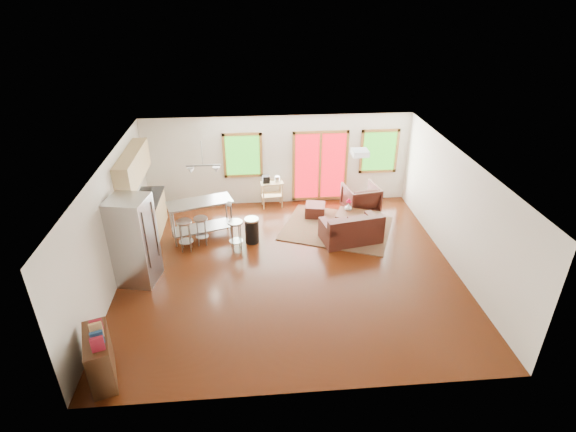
{
  "coord_description": "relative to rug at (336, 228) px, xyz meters",
  "views": [
    {
      "loc": [
        -0.76,
        -8.5,
        5.87
      ],
      "look_at": [
        0.0,
        0.3,
        1.2
      ],
      "focal_mm": 28.0,
      "sensor_mm": 36.0,
      "label": 1
    }
  ],
  "objects": [
    {
      "name": "kitchen_cart",
      "position": [
        -1.65,
        1.49,
        0.64
      ],
      "size": [
        0.67,
        0.47,
        0.96
      ],
      "rotation": [
        0.0,
        0.0,
        0.1
      ],
      "color": "tan",
      "rests_on": "floor"
    },
    {
      "name": "cabinets",
      "position": [
        -4.91,
        -0.03,
        0.91
      ],
      "size": [
        0.64,
        2.24,
        2.3
      ],
      "color": "tan",
      "rests_on": "floor"
    },
    {
      "name": "vase",
      "position": [
        0.34,
        0.24,
        0.51
      ],
      "size": [
        0.23,
        0.24,
        0.33
      ],
      "rotation": [
        0.0,
        0.0,
        -0.23
      ],
      "color": "silver",
      "rests_on": "coffee_table"
    },
    {
      "name": "bar_stool_a",
      "position": [
        -3.84,
        -0.72,
        0.58
      ],
      "size": [
        0.39,
        0.39,
        0.8
      ],
      "rotation": [
        0.0,
        0.0,
        0.04
      ],
      "color": "#B7BABC",
      "rests_on": "floor"
    },
    {
      "name": "ceiling",
      "position": [
        -1.42,
        -1.73,
        2.6
      ],
      "size": [
        7.5,
        7.0,
        0.02
      ],
      "primitive_type": "cube",
      "color": "white",
      "rests_on": "ground"
    },
    {
      "name": "cup",
      "position": [
        -2.77,
        -0.32,
        1.0
      ],
      "size": [
        0.15,
        0.13,
        0.14
      ],
      "primitive_type": "imported",
      "rotation": [
        0.0,
        0.0,
        0.17
      ],
      "color": "white",
      "rests_on": "island"
    },
    {
      "name": "right_wall",
      "position": [
        2.34,
        -1.73,
        1.29
      ],
      "size": [
        0.02,
        7.0,
        2.6
      ],
      "primitive_type": "cube",
      "color": "silver",
      "rests_on": "ground"
    },
    {
      "name": "island",
      "position": [
        -3.5,
        -0.11,
        0.68
      ],
      "size": [
        1.7,
        1.07,
        1.0
      ],
      "rotation": [
        0.0,
        0.0,
        0.3
      ],
      "color": "#B7BABC",
      "rests_on": "floor"
    },
    {
      "name": "armchair",
      "position": [
        0.83,
        0.88,
        0.45
      ],
      "size": [
        1.02,
        0.98,
        0.92
      ],
      "primitive_type": "imported",
      "rotation": [
        0.0,
        0.0,
        3.32
      ],
      "color": "#33130E",
      "rests_on": "floor"
    },
    {
      "name": "rug",
      "position": [
        0.0,
        0.0,
        0.0
      ],
      "size": [
        3.31,
        2.97,
        0.03
      ],
      "primitive_type": "cube",
      "rotation": [
        0.0,
        0.0,
        -0.39
      ],
      "color": "#465A35",
      "rests_on": "floor"
    },
    {
      "name": "loveseat",
      "position": [
        0.24,
        -0.66,
        0.29
      ],
      "size": [
        1.58,
        1.08,
        0.77
      ],
      "rotation": [
        0.0,
        0.0,
        0.19
      ],
      "color": "#33130E",
      "rests_on": "floor"
    },
    {
      "name": "front_wall",
      "position": [
        -1.42,
        -5.24,
        1.29
      ],
      "size": [
        7.5,
        0.02,
        2.6
      ],
      "primitive_type": "cube",
      "color": "silver",
      "rests_on": "ground"
    },
    {
      "name": "floor",
      "position": [
        -1.42,
        -1.73,
        -0.02
      ],
      "size": [
        7.5,
        7.0,
        0.02
      ],
      "primitive_type": "cube",
      "color": "black",
      "rests_on": "ground"
    },
    {
      "name": "window_right",
      "position": [
        1.48,
        1.73,
        1.49
      ],
      "size": [
        1.1,
        0.05,
        1.3
      ],
      "color": "#1D5B12",
      "rests_on": "back_wall"
    },
    {
      "name": "french_doors",
      "position": [
        -0.22,
        1.73,
        1.09
      ],
      "size": [
        1.6,
        0.05,
        2.1
      ],
      "color": "#BC0A14",
      "rests_on": "back_wall"
    },
    {
      "name": "bar_stool_c",
      "position": [
        -2.63,
        -0.79,
        0.56
      ],
      "size": [
        0.44,
        0.44,
        0.77
      ],
      "rotation": [
        0.0,
        0.0,
        0.23
      ],
      "color": "#B7BABC",
      "rests_on": "floor"
    },
    {
      "name": "window_left",
      "position": [
        -2.42,
        1.73,
        1.49
      ],
      "size": [
        1.1,
        0.05,
        1.3
      ],
      "color": "#1D5B12",
      "rests_on": "back_wall"
    },
    {
      "name": "bar_stool_b",
      "position": [
        -3.48,
        -0.47,
        0.53
      ],
      "size": [
        0.37,
        0.37,
        0.73
      ],
      "rotation": [
        0.0,
        0.0,
        0.06
      ],
      "color": "#B7BABC",
      "rests_on": "floor"
    },
    {
      "name": "back_wall",
      "position": [
        -1.42,
        1.78,
        1.29
      ],
      "size": [
        7.5,
        0.02,
        2.6
      ],
      "primitive_type": "cube",
      "color": "silver",
      "rests_on": "ground"
    },
    {
      "name": "left_wall",
      "position": [
        -5.18,
        -1.73,
        1.29
      ],
      "size": [
        0.02,
        7.0,
        2.6
      ],
      "primitive_type": "cube",
      "color": "silver",
      "rests_on": "ground"
    },
    {
      "name": "bookshelf",
      "position": [
        -4.77,
        -4.63,
        0.43
      ],
      "size": [
        0.65,
        1.03,
        1.13
      ],
      "rotation": [
        0.0,
        0.0,
        0.32
      ],
      "color": "#311B0D",
      "rests_on": "floor"
    },
    {
      "name": "refrigerator",
      "position": [
        -4.72,
        -1.87,
        0.97
      ],
      "size": [
        0.92,
        0.91,
        1.97
      ],
      "rotation": [
        0.0,
        0.0,
        -0.2
      ],
      "color": "#B7BABC",
      "rests_on": "floor"
    },
    {
      "name": "book",
      "position": [
        0.83,
        -0.04,
        0.52
      ],
      "size": [
        0.2,
        0.06,
        0.27
      ],
      "primitive_type": "imported",
      "rotation": [
        0.0,
        0.0,
        0.15
      ],
      "color": "maroon",
      "rests_on": "coffee_table"
    },
    {
      "name": "coffee_table",
      "position": [
        0.55,
        -0.06,
        0.37
      ],
      "size": [
        1.27,
        1.05,
        0.44
      ],
      "rotation": [
        0.0,
        0.0,
        -0.41
      ],
      "color": "#311B0D",
      "rests_on": "floor"
    },
    {
      "name": "trash_can",
      "position": [
        -2.24,
        -0.47,
        0.32
      ],
      "size": [
        0.43,
        0.43,
        0.66
      ],
      "rotation": [
        0.0,
        0.0,
        -0.22
      ],
      "color": "black",
      "rests_on": "floor"
    },
    {
      "name": "ottoman",
      "position": [
        -0.47,
        0.77,
        0.16
      ],
      "size": [
        0.62,
        0.62,
        0.35
      ],
      "primitive_type": "cube",
      "rotation": [
        0.0,
        0.0,
        -0.2
      ],
      "color": "#33130E",
      "rests_on": "floor"
    },
    {
      "name": "pendant_light",
      "position": [
        -3.32,
        -0.23,
        1.88
      ],
      "size": [
        0.8,
        0.18,
        0.79
      ],
      "color": "gray",
      "rests_on": "ceiling"
    },
    {
      "name": "ceiling_flush",
      "position": [
        0.18,
        -1.13,
        2.52
      ],
      "size": [
        0.35,
        0.35,
        0.12
      ],
      "primitive_type": "cube",
      "color": "white",
      "rests_on": "ceiling"
    }
  ]
}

